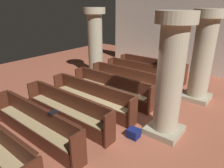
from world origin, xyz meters
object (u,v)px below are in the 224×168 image
at_px(lectern, 177,68).
at_px(kneeler_box_navy, 134,133).
at_px(pillar_far_side, 95,41).
at_px(pillar_aisle_side, 203,55).
at_px(pew_row_2, 127,80).
at_px(pew_row_6, 35,123).
at_px(pew_row_5, 67,108).
at_px(pillar_aisle_rear, 170,76).
at_px(pew_row_1, 140,73).
at_px(hymn_book, 53,112).
at_px(pew_row_0, 151,68).
at_px(pew_row_4, 91,97).
at_px(pew_row_3, 111,87).

height_order(lectern, kneeler_box_navy, lectern).
bearing_deg(pillar_far_side, pillar_aisle_side, 2.30).
distance_m(pew_row_2, pew_row_6, 4.38).
distance_m(pew_row_5, pillar_aisle_rear, 3.23).
bearing_deg(pillar_aisle_rear, pew_row_1, 131.42).
distance_m(pew_row_2, hymn_book, 4.27).
bearing_deg(pew_row_0, pew_row_1, -90.00).
relative_size(pew_row_4, kneeler_box_navy, 10.92).
height_order(pew_row_6, kneeler_box_navy, pew_row_6).
bearing_deg(pew_row_0, lectern, 42.83).
distance_m(pew_row_3, pillar_aisle_side, 3.61).
relative_size(pew_row_0, hymn_book, 16.71).
distance_m(pew_row_4, pillar_far_side, 4.17).
distance_m(pew_row_4, lectern, 5.40).
xyz_separation_m(pew_row_0, kneeler_box_navy, (2.05, -4.83, -0.38)).
xyz_separation_m(pew_row_5, pillar_far_side, (-2.58, 4.12, 1.25)).
bearing_deg(pew_row_6, pillar_far_side, 116.33).
xyz_separation_m(pew_row_4, hymn_book, (0.62, -2.01, 0.48)).
bearing_deg(pew_row_2, pew_row_6, -90.00).
bearing_deg(pew_row_4, pew_row_5, -90.00).
bearing_deg(kneeler_box_navy, pew_row_2, 127.87).
height_order(pew_row_5, hymn_book, hymn_book).
bearing_deg(pew_row_5, lectern, 81.12).
bearing_deg(pillar_aisle_side, pew_row_4, -129.14).
bearing_deg(pillar_aisle_side, pew_row_6, -115.87).
xyz_separation_m(pew_row_0, hymn_book, (0.62, -6.39, 0.48)).
bearing_deg(pillar_far_side, hymn_book, -57.53).
relative_size(pew_row_1, hymn_book, 16.71).
bearing_deg(pew_row_2, lectern, 72.21).
bearing_deg(pew_row_2, pillar_aisle_side, 21.59).
relative_size(pew_row_3, pew_row_5, 1.00).
bearing_deg(pew_row_3, pew_row_6, -90.00).
bearing_deg(pew_row_3, pillar_far_side, 143.25).
height_order(pillar_aisle_side, pillar_aisle_rear, same).
height_order(pew_row_0, pew_row_5, same).
bearing_deg(pew_row_0, pew_row_6, -90.00).
bearing_deg(lectern, pillar_aisle_rear, -71.96).
xyz_separation_m(pillar_far_side, kneeler_box_navy, (4.63, -3.47, -1.63)).
xyz_separation_m(pew_row_3, pillar_aisle_rear, (2.63, -0.79, 1.25)).
relative_size(pew_row_2, pew_row_3, 1.00).
height_order(pew_row_1, pillar_aisle_side, pillar_aisle_side).
bearing_deg(pew_row_5, pew_row_1, 90.00).
relative_size(pew_row_1, kneeler_box_navy, 10.92).
xyz_separation_m(pew_row_1, pew_row_4, (0.00, -3.29, 0.00)).
xyz_separation_m(pew_row_2, pillar_aisle_side, (2.63, 1.04, 1.25)).
xyz_separation_m(pillar_far_side, pillar_aisle_rear, (5.21, -2.72, 0.00)).
height_order(pillar_far_side, lectern, pillar_far_side).
bearing_deg(pew_row_6, pillar_aisle_rear, 43.52).
bearing_deg(pew_row_2, pillar_aisle_rear, -35.63).
relative_size(pew_row_0, pillar_far_side, 1.05).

